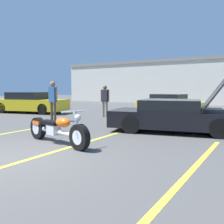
{
  "coord_description": "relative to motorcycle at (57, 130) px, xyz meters",
  "views": [
    {
      "loc": [
        4.7,
        -3.23,
        1.5
      ],
      "look_at": [
        0.78,
        3.1,
        0.8
      ],
      "focal_mm": 40.0,
      "sensor_mm": 36.0,
      "label": 1
    }
  ],
  "objects": [
    {
      "name": "parking_stripe_middle",
      "position": [
        0.57,
        -0.16,
        -0.39
      ],
      "size": [
        0.12,
        5.35,
        0.01
      ],
      "primitive_type": "cube",
      "color": "yellow",
      "rests_on": "ground"
    },
    {
      "name": "far_building",
      "position": [
        0.1,
        20.93,
        1.94
      ],
      "size": [
        32.0,
        4.2,
        4.4
      ],
      "color": "beige",
      "rests_on": "ground"
    },
    {
      "name": "parked_car_mid_row",
      "position": [
        -0.31,
        10.31,
        0.15
      ],
      "size": [
        4.3,
        2.22,
        1.15
      ],
      "rotation": [
        0.0,
        0.0,
        -0.12
      ],
      "color": "yellow",
      "rests_on": "ground"
    },
    {
      "name": "ground_plane",
      "position": [
        0.1,
        -1.66,
        -0.39
      ],
      "size": [
        80.0,
        80.0,
        0.0
      ],
      "primitive_type": "plane",
      "color": "#514F4C"
    },
    {
      "name": "show_car_hood_open",
      "position": [
        2.16,
        3.58,
        0.17
      ],
      "size": [
        4.7,
        2.78,
        2.01
      ],
      "rotation": [
        0.0,
        0.0,
        0.23
      ],
      "color": "black",
      "rests_on": "ground"
    },
    {
      "name": "parking_stripe_back",
      "position": [
        3.7,
        -0.16,
        -0.39
      ],
      "size": [
        0.12,
        5.35,
        0.01
      ],
      "primitive_type": "cube",
      "color": "yellow",
      "rests_on": "ground"
    },
    {
      "name": "spectator_near_motorcycle",
      "position": [
        -2.36,
        5.97,
        0.6
      ],
      "size": [
        0.52,
        0.22,
        1.67
      ],
      "color": "gray",
      "rests_on": "ground"
    },
    {
      "name": "motorcycle",
      "position": [
        0.0,
        0.0,
        0.0
      ],
      "size": [
        2.6,
        0.91,
        0.96
      ],
      "rotation": [
        0.0,
        0.0,
        -0.22
      ],
      "color": "black",
      "rests_on": "ground"
    },
    {
      "name": "spectator_midground",
      "position": [
        -3.51,
        3.39,
        0.71
      ],
      "size": [
        0.52,
        0.24,
        1.83
      ],
      "color": "brown",
      "rests_on": "ground"
    },
    {
      "name": "parked_car_left_row",
      "position": [
        -7.68,
        5.52,
        0.22
      ],
      "size": [
        4.92,
        2.85,
        1.27
      ],
      "rotation": [
        0.0,
        0.0,
        0.25
      ],
      "color": "yellow",
      "rests_on": "ground"
    }
  ]
}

